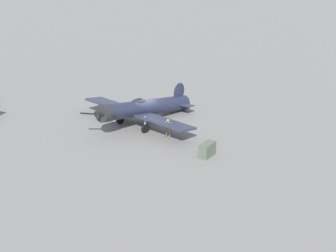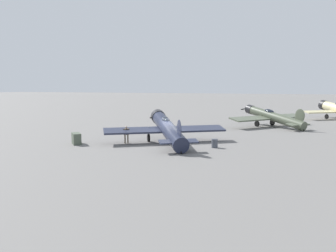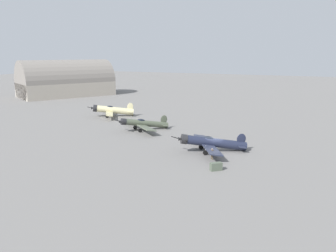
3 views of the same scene
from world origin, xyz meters
name	(u,v)px [view 3 (image 3 of 3)]	position (x,y,z in m)	size (l,w,h in m)	color
ground_plane	(215,152)	(0.00, 0.00, 0.00)	(400.00, 400.00, 0.00)	slate
airplane_foreground	(211,143)	(0.29, -0.46, 1.54)	(11.51, 11.22, 3.07)	#1E2338
airplane_mid_apron	(143,123)	(-8.91, -17.97, 1.44)	(10.24, 10.92, 2.89)	#4C5442
airplane_far_line	(112,110)	(-19.40, -32.55, 1.63)	(11.37, 10.51, 3.41)	beige
ground_crew_mechanic	(212,153)	(4.08, 0.87, 1.04)	(0.48, 0.53, 1.72)	brown
equipment_crate	(216,167)	(8.54, 2.86, 0.54)	(1.62, 1.68, 1.09)	#4C5647
fuel_drum	(225,143)	(-4.69, 0.33, 0.41)	(0.60, 0.60, 0.82)	#474C56
distant_hangar	(66,84)	(-47.78, -71.37, 4.45)	(35.68, 29.39, 15.95)	#ADA393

